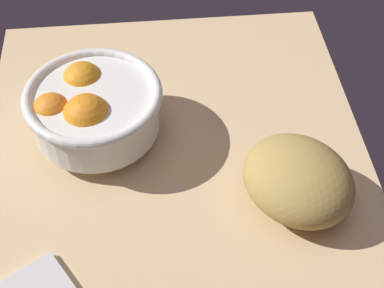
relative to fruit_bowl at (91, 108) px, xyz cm
name	(u,v)px	position (x,y,z in cm)	size (l,w,h in cm)	color
ground_plane	(176,159)	(4.86, 12.36, -7.64)	(68.02, 59.59, 3.00)	#D9B683
fruit_bowl	(91,108)	(0.00, 0.00, 0.00)	(20.93, 20.93, 10.90)	white
bread_loaf	(298,180)	(15.33, 28.76, -1.57)	(16.53, 14.31, 9.13)	#AE8E48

